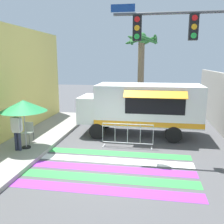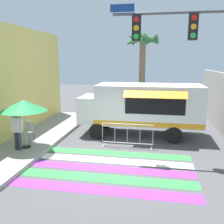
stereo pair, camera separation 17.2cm
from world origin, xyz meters
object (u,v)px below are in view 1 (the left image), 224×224
(food_truck, at_px, (139,105))
(folding_chair, at_px, (28,130))
(palm_tree, at_px, (142,62))
(barricade_front, at_px, (128,136))
(patio_umbrella, at_px, (23,106))
(vendor_person, at_px, (17,128))
(traffic_signal_pole, at_px, (194,48))

(food_truck, bearing_deg, folding_chair, -152.47)
(palm_tree, bearing_deg, food_truck, -88.20)
(folding_chair, relative_size, barricade_front, 0.40)
(patio_umbrella, bearing_deg, food_truck, 35.66)
(folding_chair, relative_size, palm_tree, 0.16)
(food_truck, height_order, patio_umbrella, food_truck)
(vendor_person, height_order, barricade_front, vendor_person)
(traffic_signal_pole, height_order, palm_tree, traffic_signal_pole)
(vendor_person, bearing_deg, palm_tree, 69.37)
(palm_tree, bearing_deg, traffic_signal_pole, -71.82)
(traffic_signal_pole, xyz_separation_m, vendor_person, (-6.83, -0.69, -3.16))
(folding_chair, bearing_deg, barricade_front, 6.39)
(food_truck, xyz_separation_m, palm_tree, (-0.12, 3.84, 2.15))
(patio_umbrella, height_order, vendor_person, patio_umbrella)
(barricade_front, height_order, palm_tree, palm_tree)
(food_truck, height_order, barricade_front, food_truck)
(traffic_signal_pole, distance_m, patio_umbrella, 7.03)
(food_truck, height_order, palm_tree, palm_tree)
(patio_umbrella, relative_size, folding_chair, 2.26)
(traffic_signal_pole, xyz_separation_m, palm_tree, (-2.21, 6.74, -0.53))
(food_truck, bearing_deg, barricade_front, -100.56)
(patio_umbrella, relative_size, barricade_front, 0.90)
(patio_umbrella, bearing_deg, folding_chair, 111.49)
(food_truck, distance_m, patio_umbrella, 5.62)
(vendor_person, relative_size, palm_tree, 0.30)
(vendor_person, distance_m, palm_tree, 9.13)
(food_truck, bearing_deg, patio_umbrella, -144.34)
(traffic_signal_pole, bearing_deg, barricade_front, 160.26)
(patio_umbrella, xyz_separation_m, palm_tree, (4.43, 7.11, 1.74))
(food_truck, bearing_deg, traffic_signal_pole, -54.14)
(folding_chair, relative_size, vendor_person, 0.56)
(traffic_signal_pole, bearing_deg, food_truck, 125.86)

